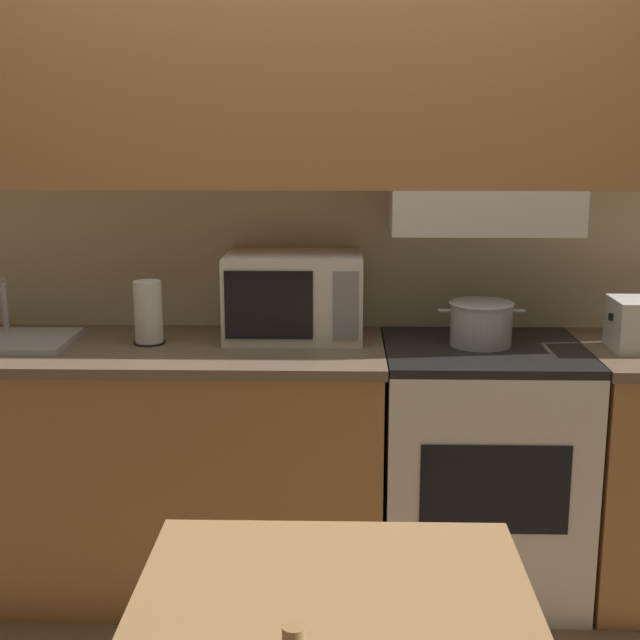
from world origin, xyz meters
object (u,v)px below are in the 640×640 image
Objects in this scene: cooking_pot at (481,322)px; microwave at (294,296)px; paper_towel_roll at (148,313)px; stove_range at (480,468)px.

microwave reaches higher than cooking_pot.
paper_towel_roll is at bearing -167.91° from microwave.
stove_range is 2.97× the size of cooking_pot.
cooking_pot is at bearing 112.41° from stove_range.
cooking_pot is at bearing -8.91° from microwave.
stove_range is 0.54m from cooking_pot.
cooking_pot is 0.62× the size of microwave.
microwave reaches higher than stove_range.
stove_range is at bearing -1.06° from paper_towel_roll.
microwave is at bearing 169.00° from stove_range.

